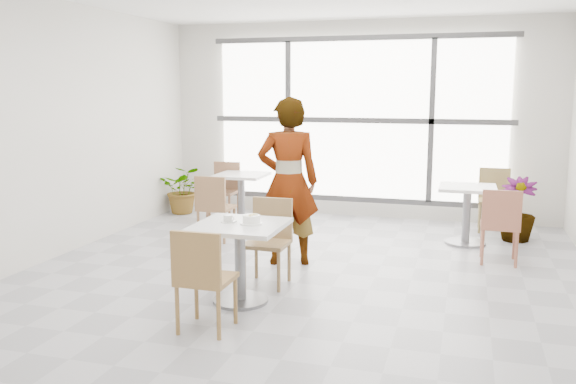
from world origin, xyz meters
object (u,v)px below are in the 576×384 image
(bg_chair_left_near, at_px, (214,204))
(plant_right, at_px, (517,209))
(bg_chair_right_near, at_px, (500,221))
(bg_table_right, at_px, (467,207))
(oatmeal_bowl, at_px, (251,219))
(person, at_px, (288,182))
(chair_far, at_px, (269,235))
(plant_left, at_px, (184,189))
(coffee_cup, at_px, (228,219))
(chair_near, at_px, (202,274))
(bg_chair_right_far, at_px, (494,195))
(bg_table_left, at_px, (241,192))
(bg_chair_left_far, at_px, (225,187))
(main_table, at_px, (240,248))

(bg_chair_left_near, bearing_deg, plant_right, -163.03)
(bg_chair_right_near, bearing_deg, plant_right, -102.23)
(bg_table_right, relative_size, bg_chair_right_near, 0.86)
(oatmeal_bowl, height_order, plant_right, oatmeal_bowl)
(bg_chair_left_near, bearing_deg, person, 150.37)
(chair_far, height_order, oatmeal_bowl, chair_far)
(oatmeal_bowl, distance_m, bg_table_right, 3.42)
(bg_chair_right_near, relative_size, plant_left, 1.13)
(coffee_cup, bearing_deg, plant_left, 121.96)
(oatmeal_bowl, height_order, bg_chair_left_near, bg_chair_left_near)
(chair_near, bearing_deg, bg_chair_right_far, -117.86)
(oatmeal_bowl, relative_size, person, 0.11)
(bg_chair_left_near, bearing_deg, bg_table_right, -165.66)
(bg_chair_right_far, xyz_separation_m, plant_right, (0.27, -0.56, -0.08))
(coffee_cup, distance_m, bg_table_left, 3.25)
(chair_far, xyz_separation_m, bg_chair_right_near, (2.29, 1.37, 0.00))
(bg_chair_left_near, bearing_deg, oatmeal_bowl, 121.90)
(bg_table_left, xyz_separation_m, bg_chair_right_far, (3.53, 0.67, 0.01))
(coffee_cup, xyz_separation_m, bg_chair_right_near, (2.50, 1.96, -0.28))
(chair_near, relative_size, person, 0.46)
(bg_chair_left_far, height_order, bg_chair_right_far, same)
(oatmeal_bowl, distance_m, bg_table_left, 3.34)
(coffee_cup, height_order, person, person)
(person, xyz_separation_m, bg_chair_left_far, (-1.61, 2.01, -0.44))
(plant_right, bearing_deg, main_table, -129.45)
(coffee_cup, xyz_separation_m, person, (0.19, 1.33, 0.16))
(bg_chair_right_far, height_order, plant_left, bg_chair_right_far)
(oatmeal_bowl, xyz_separation_m, person, (-0.04, 1.33, 0.15))
(coffee_cup, bearing_deg, chair_near, -83.24)
(main_table, height_order, chair_far, chair_far)
(bg_table_left, distance_m, bg_chair_right_far, 3.60)
(main_table, xyz_separation_m, chair_far, (0.08, 0.62, -0.02))
(coffee_cup, xyz_separation_m, plant_right, (2.76, 3.17, -0.36))
(chair_near, distance_m, bg_chair_left_near, 3.03)
(chair_near, xyz_separation_m, plant_left, (-2.32, 4.36, -0.12))
(oatmeal_bowl, bearing_deg, bg_chair_left_near, 121.90)
(main_table, distance_m, bg_chair_left_far, 3.70)
(chair_far, distance_m, coffee_cup, 0.69)
(main_table, distance_m, coffee_cup, 0.29)
(coffee_cup, distance_m, bg_chair_left_far, 3.64)
(chair_far, bearing_deg, oatmeal_bowl, -87.51)
(plant_right, bearing_deg, chair_far, -134.72)
(bg_table_right, relative_size, plant_right, 0.89)
(oatmeal_bowl, relative_size, bg_chair_left_near, 0.24)
(bg_table_right, relative_size, plant_left, 0.97)
(chair_far, xyz_separation_m, plant_left, (-2.43, 2.97, -0.12))
(bg_table_left, relative_size, plant_left, 0.97)
(plant_left, bearing_deg, bg_chair_right_near, -18.73)
(person, height_order, bg_table_right, person)
(bg_chair_left_far, relative_size, bg_chair_right_far, 1.00)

